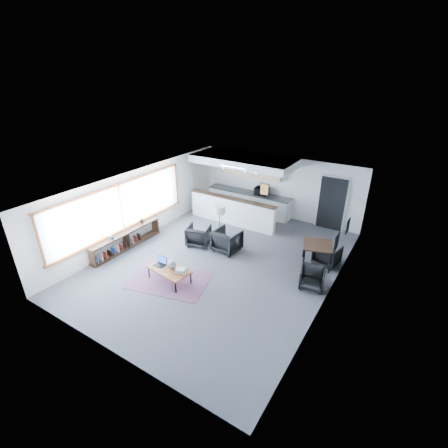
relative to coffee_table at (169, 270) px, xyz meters
The scene contains 21 objects.
room 2.07m from the coffee_table, 67.69° to the left, with size 7.02×9.02×2.62m.
window 3.07m from the coffee_table, 163.36° to the left, with size 0.10×5.95×1.66m.
console 2.68m from the coffee_table, 165.41° to the left, with size 0.35×3.00×0.80m.
kitchenette 5.54m from the coffee_table, 95.17° to the left, with size 4.20×1.96×2.60m.
doorway 6.88m from the coffee_table, 63.92° to the left, with size 1.10×0.12×2.15m.
track_light 4.47m from the coffee_table, 88.29° to the left, with size 1.60×0.07×0.15m.
wall_art_lower 4.83m from the coffee_table, 26.96° to the left, with size 0.03×0.38×0.48m.
wall_art_upper 5.51m from the coffee_table, 39.35° to the left, with size 0.03×0.34×0.44m.
kilim_rug 0.39m from the coffee_table, 63.43° to the left, with size 2.62×2.09×0.01m.
coffee_table is the anchor object (origin of this frame).
laptop 0.38m from the coffee_table, 169.62° to the left, with size 0.34×0.28×0.24m.
ceramic_pot 0.19m from the coffee_table, 34.12° to the left, with size 0.26×0.26×0.26m.
book_stack 0.42m from the coffee_table, 10.49° to the left, with size 0.41×0.38×0.10m.
coaster 0.31m from the coffee_table, 63.06° to the right, with size 0.13×0.13×0.01m.
armchair_left 2.36m from the coffee_table, 104.44° to the left, with size 0.77×0.73×0.80m, color black.
armchair_right 2.51m from the coffee_table, 78.26° to the left, with size 0.84×0.79×0.86m, color black.
floor_lamp 2.90m from the coffee_table, 89.97° to the left, with size 0.50×0.50×1.48m.
dining_table 4.70m from the coffee_table, 43.01° to the left, with size 1.14×1.14×0.76m.
dining_chair_near 4.19m from the coffee_table, 27.65° to the left, with size 0.58×0.54×0.59m, color black.
dining_chair_far 5.06m from the coffee_table, 42.88° to the left, with size 0.62×0.58×0.64m, color black.
microwave 5.92m from the coffee_table, 88.82° to the left, with size 0.58×0.32×0.39m, color black.
Camera 1 is at (4.98, -7.70, 5.74)m, focal length 26.00 mm.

